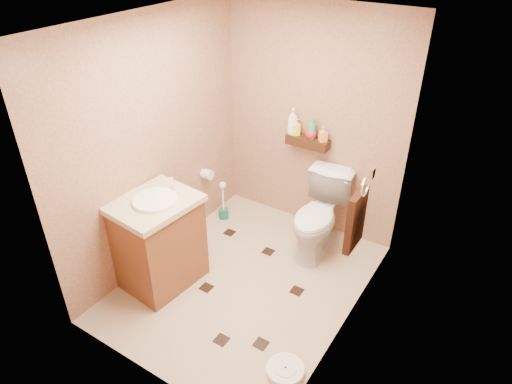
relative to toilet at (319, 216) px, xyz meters
The scene contains 19 objects.
ground 0.99m from the toilet, 112.10° to the right, with size 2.50×2.50×0.00m, color #C1AC8D.
wall_back 0.95m from the toilet, 128.95° to the left, with size 2.00×0.04×2.40m, color #A97B60.
wall_front 2.25m from the toilet, 99.22° to the right, with size 2.00×0.04×2.40m, color #A97B60.
wall_left 1.76m from the toilet, 148.12° to the right, with size 0.04×2.50×2.40m, color #A97B60.
wall_right 1.32m from the toilet, 51.49° to the right, with size 0.04×2.50×2.40m, color #A97B60.
ceiling 2.18m from the toilet, 112.10° to the right, with size 2.00×2.50×0.02m, color silver.
wall_shelf 0.77m from the toilet, 134.99° to the left, with size 0.46×0.14×0.10m, color #36190E.
floor_accents 1.02m from the toilet, 108.15° to the right, with size 1.22×1.37×0.01m.
toilet is the anchor object (origin of this frame).
vanity 1.61m from the toilet, 130.18° to the right, with size 0.68×0.79×1.04m.
bathroom_scale 1.64m from the toilet, 72.43° to the right, with size 0.39×0.39×0.06m.
toilet_brush 1.19m from the toilet, behind, with size 0.11×0.11×0.48m.
towel_ring 0.98m from the toilet, 45.33° to the right, with size 0.12×0.30×0.76m.
toilet_paper 1.30m from the toilet, behind, with size 0.12×0.11×0.12m.
bottle_a 1.01m from the toilet, 147.13° to the left, with size 0.11×0.11×0.28m, color white.
bottle_b 0.95m from the toilet, 144.87° to the left, with size 0.08×0.08×0.18m, color yellow.
bottle_c 0.86m from the toilet, 132.10° to the left, with size 0.11×0.11×0.15m, color red.
bottle_d 0.89m from the toilet, 131.55° to the left, with size 0.09×0.09×0.23m, color #339B5E.
bottle_e 0.83m from the toilet, 116.98° to the left, with size 0.07×0.07×0.16m, color #FDAD54.
Camera 1 is at (1.85, -2.74, 3.05)m, focal length 32.00 mm.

